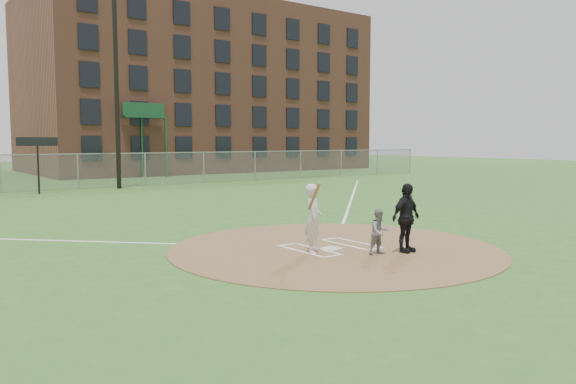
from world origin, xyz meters
TOP-DOWN VIEW (x-y plane):
  - ground at (0.00, 0.00)m, footprint 140.00×140.00m
  - dirt_circle at (0.00, 0.00)m, footprint 8.40×8.40m
  - home_plate at (-0.20, -0.09)m, footprint 0.55×0.55m
  - foul_line_first at (9.00, 9.00)m, footprint 17.04×17.04m
  - catcher at (0.30, -1.27)m, footprint 0.58×0.47m
  - umpire at (1.02, -1.45)m, footprint 1.03×0.51m
  - batters_boxes at (0.00, 0.15)m, footprint 2.08×1.88m
  - batter_at_plate at (-0.84, -0.16)m, footprint 0.76×1.06m
  - outfield_fence at (0.00, 22.00)m, footprint 56.08×0.08m
  - brick_warehouse at (16.00, 37.96)m, footprint 30.00×17.17m
  - light_pole at (2.00, 21.00)m, footprint 1.20×0.30m
  - scoreboard_sign at (-2.50, 20.20)m, footprint 2.00×0.10m

SIDE VIEW (x-z plane):
  - ground at x=0.00m, z-range 0.00..0.00m
  - foul_line_first at x=9.00m, z-range 0.00..0.01m
  - dirt_circle at x=0.00m, z-range 0.00..0.02m
  - batters_boxes at x=0.00m, z-range 0.02..0.03m
  - home_plate at x=-0.20m, z-range 0.02..0.05m
  - catcher at x=0.30m, z-range 0.02..1.11m
  - umpire at x=1.02m, z-range 0.02..1.71m
  - batter_at_plate at x=-0.84m, z-range -0.02..1.75m
  - outfield_fence at x=0.00m, z-range 0.00..2.03m
  - scoreboard_sign at x=-2.50m, z-range 0.92..3.85m
  - light_pole at x=2.00m, z-range 0.50..12.72m
  - brick_warehouse at x=16.00m, z-range 0.00..15.00m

